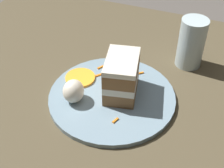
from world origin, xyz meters
name	(u,v)px	position (x,y,z in m)	size (l,w,h in m)	color
ground_plane	(131,128)	(0.00, 0.00, 0.00)	(6.00, 6.00, 0.00)	#4C4742
dining_table	(131,124)	(0.00, 0.00, 0.01)	(0.94, 1.12, 0.02)	#4C422D
plate	(112,97)	(0.04, 0.06, 0.03)	(0.27, 0.27, 0.01)	gray
cake_slice	(122,76)	(0.06, 0.04, 0.08)	(0.11, 0.08, 0.09)	brown
cream_dollop	(74,91)	(0.00, 0.12, 0.06)	(0.05, 0.04, 0.05)	silver
orange_garnish	(80,78)	(0.07, 0.14, 0.04)	(0.07, 0.07, 0.01)	orange
carrot_shreds_scatter	(113,77)	(0.10, 0.08, 0.04)	(0.17, 0.11, 0.00)	orange
drinking_glass	(191,46)	(0.23, -0.07, 0.08)	(0.06, 0.06, 0.12)	silver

